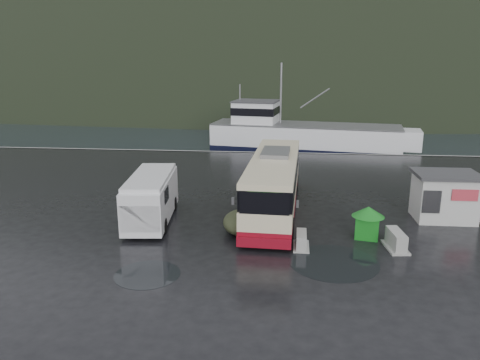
# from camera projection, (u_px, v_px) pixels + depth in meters

# --- Properties ---
(ground) EXTENTS (160.00, 160.00, 0.00)m
(ground) POSITION_uv_depth(u_px,v_px,m) (238.00, 226.00, 25.16)
(ground) COLOR black
(ground) RESTS_ON ground
(harbor_water) EXTENTS (300.00, 180.00, 0.02)m
(harbor_water) POSITION_uv_depth(u_px,v_px,m) (278.00, 89.00, 130.97)
(harbor_water) COLOR black
(harbor_water) RESTS_ON ground
(quay_edge) EXTENTS (160.00, 0.60, 1.50)m
(quay_edge) POSITION_uv_depth(u_px,v_px,m) (260.00, 152.00, 44.40)
(quay_edge) COLOR #999993
(quay_edge) RESTS_ON ground
(headland) EXTENTS (780.00, 540.00, 570.00)m
(headland) POSITION_uv_depth(u_px,v_px,m) (300.00, 72.00, 264.69)
(headland) COLOR black
(headland) RESTS_ON ground
(coach_bus) EXTENTS (3.64, 12.38, 3.46)m
(coach_bus) POSITION_uv_depth(u_px,v_px,m) (273.00, 211.00, 27.67)
(coach_bus) COLOR beige
(coach_bus) RESTS_ON ground
(white_van) EXTENTS (2.79, 6.53, 2.66)m
(white_van) POSITION_uv_depth(u_px,v_px,m) (152.00, 221.00, 25.97)
(white_van) COLOR silver
(white_van) RESTS_ON ground
(waste_bin_left) EXTENTS (1.28, 1.28, 1.41)m
(waste_bin_left) POSITION_uv_depth(u_px,v_px,m) (270.00, 236.00, 23.80)
(waste_bin_left) COLOR #15781C
(waste_bin_left) RESTS_ON ground
(waste_bin_right) EXTENTS (1.38, 1.38, 1.62)m
(waste_bin_right) POSITION_uv_depth(u_px,v_px,m) (366.00, 237.00, 23.61)
(waste_bin_right) COLOR #15781C
(waste_bin_right) RESTS_ON ground
(dome_tent) EXTENTS (2.46, 3.13, 1.12)m
(dome_tent) POSITION_uv_depth(u_px,v_px,m) (243.00, 233.00, 24.23)
(dome_tent) COLOR #343A22
(dome_tent) RESTS_ON ground
(ticket_kiosk) EXTENTS (3.45, 2.63, 2.68)m
(ticket_kiosk) POSITION_uv_depth(u_px,v_px,m) (442.00, 219.00, 26.25)
(ticket_kiosk) COLOR beige
(ticket_kiosk) RESTS_ON ground
(jersey_barrier_a) EXTENTS (0.78, 1.51, 0.74)m
(jersey_barrier_a) POSITION_uv_depth(u_px,v_px,m) (301.00, 247.00, 22.35)
(jersey_barrier_a) COLOR #999993
(jersey_barrier_a) RESTS_ON ground
(jersey_barrier_b) EXTENTS (1.07, 1.84, 0.88)m
(jersey_barrier_b) POSITION_uv_depth(u_px,v_px,m) (395.00, 249.00, 22.22)
(jersey_barrier_b) COLOR #999993
(jersey_barrier_b) RESTS_ON ground
(fishing_trawler) EXTENTS (24.20, 8.97, 9.47)m
(fishing_trawler) POSITION_uv_depth(u_px,v_px,m) (305.00, 140.00, 50.71)
(fishing_trawler) COLOR silver
(fishing_trawler) RESTS_ON ground
(puddles) EXTENTS (11.28, 5.34, 0.01)m
(puddles) POSITION_uv_depth(u_px,v_px,m) (275.00, 266.00, 20.36)
(puddles) COLOR black
(puddles) RESTS_ON ground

